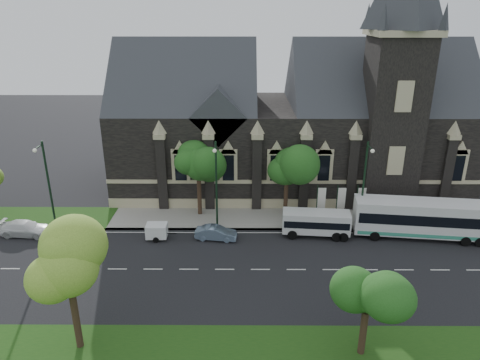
{
  "coord_description": "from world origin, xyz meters",
  "views": [
    {
      "loc": [
        -1.54,
        -31.64,
        20.32
      ],
      "look_at": [
        -1.74,
        6.0,
        5.7
      ],
      "focal_mm": 33.0,
      "sensor_mm": 36.0,
      "label": 1
    }
  ],
  "objects_px": {
    "car_far_red": "(75,231)",
    "street_lamp_mid": "(216,182)",
    "tree_walk_left": "(200,163)",
    "banner_flag_center": "(340,200)",
    "tree_walk_right": "(289,162)",
    "box_trailer": "(157,231)",
    "shuttle_bus": "(316,222)",
    "banner_flag_right": "(360,200)",
    "tree_park_east": "(370,289)",
    "tree_park_near": "(72,258)",
    "banner_flag_left": "(320,200)",
    "street_lamp_far": "(47,181)",
    "car_far_white": "(25,228)",
    "tour_coach": "(422,218)",
    "sedan": "(216,233)",
    "street_lamp_near": "(364,182)"
  },
  "relations": [
    {
      "from": "tree_walk_right",
      "to": "street_lamp_far",
      "type": "xyz_separation_m",
      "value": [
        -23.21,
        -3.62,
        -0.71
      ]
    },
    {
      "from": "tree_park_near",
      "to": "shuttle_bus",
      "type": "xyz_separation_m",
      "value": [
        17.29,
        14.78,
        -4.99
      ]
    },
    {
      "from": "banner_flag_right",
      "to": "sedan",
      "type": "xyz_separation_m",
      "value": [
        -14.29,
        -3.8,
        -1.74
      ]
    },
    {
      "from": "tree_walk_right",
      "to": "shuttle_bus",
      "type": "height_order",
      "value": "tree_walk_right"
    },
    {
      "from": "tree_walk_left",
      "to": "street_lamp_mid",
      "type": "bearing_deg",
      "value": -63.53
    },
    {
      "from": "street_lamp_mid",
      "to": "car_far_white",
      "type": "height_order",
      "value": "street_lamp_mid"
    },
    {
      "from": "tour_coach",
      "to": "shuttle_bus",
      "type": "height_order",
      "value": "tour_coach"
    },
    {
      "from": "tree_walk_left",
      "to": "banner_flag_left",
      "type": "bearing_deg",
      "value": -8.02
    },
    {
      "from": "box_trailer",
      "to": "street_lamp_far",
      "type": "bearing_deg",
      "value": 169.13
    },
    {
      "from": "tree_park_east",
      "to": "car_far_red",
      "type": "distance_m",
      "value": 28.04
    },
    {
      "from": "street_lamp_near",
      "to": "street_lamp_far",
      "type": "distance_m",
      "value": 30.0
    },
    {
      "from": "tree_walk_left",
      "to": "tour_coach",
      "type": "height_order",
      "value": "tree_walk_left"
    },
    {
      "from": "tree_walk_left",
      "to": "sedan",
      "type": "xyz_separation_m",
      "value": [
        1.8,
        -5.5,
        -5.09
      ]
    },
    {
      "from": "tree_park_east",
      "to": "banner_flag_right",
      "type": "xyz_separation_m",
      "value": [
        4.11,
        18.32,
        -2.24
      ]
    },
    {
      "from": "tour_coach",
      "to": "shuttle_bus",
      "type": "distance_m",
      "value": 9.91
    },
    {
      "from": "tree_park_near",
      "to": "street_lamp_far",
      "type": "distance_m",
      "value": 17.92
    },
    {
      "from": "car_far_red",
      "to": "street_lamp_near",
      "type": "bearing_deg",
      "value": -92.07
    },
    {
      "from": "shuttle_bus",
      "to": "banner_flag_right",
      "type": "bearing_deg",
      "value": 37.31
    },
    {
      "from": "tree_walk_right",
      "to": "sedan",
      "type": "distance_m",
      "value": 10.44
    },
    {
      "from": "tour_coach",
      "to": "street_lamp_far",
      "type": "bearing_deg",
      "value": -175.28
    },
    {
      "from": "banner_flag_left",
      "to": "car_far_red",
      "type": "distance_m",
      "value": 23.98
    },
    {
      "from": "shuttle_bus",
      "to": "tree_park_near",
      "type": "bearing_deg",
      "value": -134.3
    },
    {
      "from": "banner_flag_center",
      "to": "car_far_white",
      "type": "relative_size",
      "value": 0.82
    },
    {
      "from": "street_lamp_far",
      "to": "tour_coach",
      "type": "xyz_separation_m",
      "value": [
        35.41,
        -1.31,
        -3.13
      ]
    },
    {
      "from": "tree_walk_right",
      "to": "banner_flag_right",
      "type": "bearing_deg",
      "value": -13.6
    },
    {
      "from": "tree_walk_left",
      "to": "banner_flag_center",
      "type": "height_order",
      "value": "tree_walk_left"
    },
    {
      "from": "sedan",
      "to": "tree_walk_left",
      "type": "bearing_deg",
      "value": 25.39
    },
    {
      "from": "tree_walk_right",
      "to": "street_lamp_far",
      "type": "distance_m",
      "value": 23.5
    },
    {
      "from": "tree_walk_left",
      "to": "street_lamp_near",
      "type": "height_order",
      "value": "street_lamp_near"
    },
    {
      "from": "tree_walk_right",
      "to": "shuttle_bus",
      "type": "distance_m",
      "value": 6.84
    },
    {
      "from": "street_lamp_far",
      "to": "box_trailer",
      "type": "bearing_deg",
      "value": -10.0
    },
    {
      "from": "street_lamp_far",
      "to": "box_trailer",
      "type": "distance_m",
      "value": 11.41
    },
    {
      "from": "tree_park_east",
      "to": "tour_coach",
      "type": "distance_m",
      "value": 17.9
    },
    {
      "from": "sedan",
      "to": "tree_park_east",
      "type": "bearing_deg",
      "value": -137.7
    },
    {
      "from": "banner_flag_center",
      "to": "tour_coach",
      "type": "distance_m",
      "value": 7.83
    },
    {
      "from": "street_lamp_far",
      "to": "banner_flag_center",
      "type": "bearing_deg",
      "value": 3.86
    },
    {
      "from": "tree_park_east",
      "to": "shuttle_bus",
      "type": "bearing_deg",
      "value": 92.45
    },
    {
      "from": "tree_walk_right",
      "to": "box_trailer",
      "type": "height_order",
      "value": "tree_walk_right"
    },
    {
      "from": "tree_park_near",
      "to": "tour_coach",
      "type": "distance_m",
      "value": 31.15
    },
    {
      "from": "tree_walk_left",
      "to": "banner_flag_center",
      "type": "bearing_deg",
      "value": -6.89
    },
    {
      "from": "tree_walk_right",
      "to": "car_far_white",
      "type": "relative_size",
      "value": 1.59
    },
    {
      "from": "banner_flag_center",
      "to": "banner_flag_left",
      "type": "bearing_deg",
      "value": 180.0
    },
    {
      "from": "car_far_red",
      "to": "street_lamp_mid",
      "type": "bearing_deg",
      "value": -88.4
    },
    {
      "from": "banner_flag_right",
      "to": "car_far_red",
      "type": "xyz_separation_m",
      "value": [
        -27.65,
        -3.6,
        -1.69
      ]
    },
    {
      "from": "car_far_red",
      "to": "tree_park_east",
      "type": "bearing_deg",
      "value": -127.63
    },
    {
      "from": "street_lamp_mid",
      "to": "sedan",
      "type": "bearing_deg",
      "value": -90.0
    },
    {
      "from": "street_lamp_near",
      "to": "car_far_white",
      "type": "distance_m",
      "value": 32.67
    },
    {
      "from": "banner_flag_right",
      "to": "sedan",
      "type": "height_order",
      "value": "banner_flag_right"
    },
    {
      "from": "street_lamp_far",
      "to": "car_far_white",
      "type": "distance_m",
      "value": 5.13
    },
    {
      "from": "tree_park_near",
      "to": "banner_flag_left",
      "type": "height_order",
      "value": "tree_park_near"
    }
  ]
}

